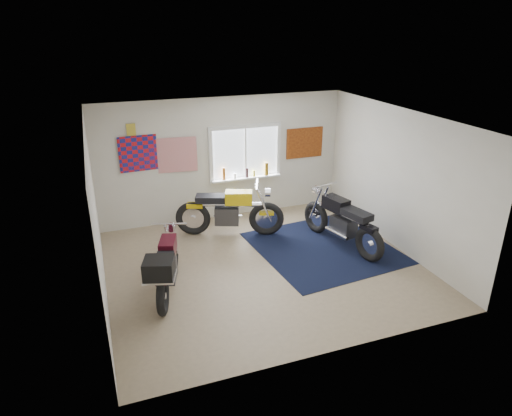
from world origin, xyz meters
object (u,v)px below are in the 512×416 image
object	(u,v)px
maroon_tourer	(166,267)
navy_rug	(324,248)
yellow_triumph	(229,212)
black_chrome_bike	(342,223)

from	to	relation	value
maroon_tourer	navy_rug	bearing A→B (deg)	-62.03
yellow_triumph	maroon_tourer	world-z (taller)	yellow_triumph
navy_rug	yellow_triumph	bearing A→B (deg)	141.65
black_chrome_bike	maroon_tourer	bearing A→B (deg)	85.96
yellow_triumph	maroon_tourer	size ratio (longest dim) A/B	1.12
navy_rug	black_chrome_bike	size ratio (longest dim) A/B	1.20
navy_rug	yellow_triumph	size ratio (longest dim) A/B	1.20
yellow_triumph	navy_rug	bearing A→B (deg)	-17.76
yellow_triumph	maroon_tourer	bearing A→B (deg)	-110.45
black_chrome_bike	maroon_tourer	xyz separation A→B (m)	(-3.55, -0.61, 0.02)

